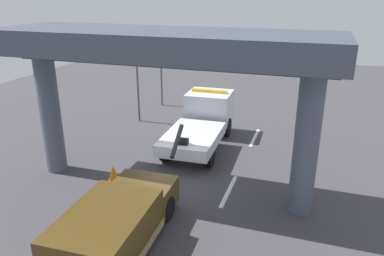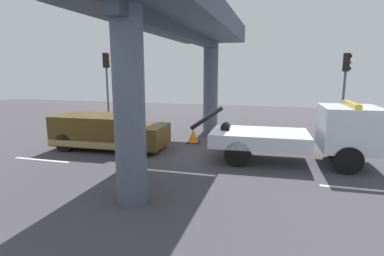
% 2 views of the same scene
% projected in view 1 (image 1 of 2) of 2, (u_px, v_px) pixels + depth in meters
% --- Properties ---
extents(ground_plane, '(60.00, 40.00, 0.10)m').
position_uv_depth(ground_plane, '(171.00, 182.00, 15.58)').
color(ground_plane, '#423F44').
extents(lane_stripe_mid, '(2.60, 0.16, 0.01)m').
position_uv_depth(lane_stripe_mid, '(229.00, 191.00, 14.83)').
color(lane_stripe_mid, silver).
rests_on(lane_stripe_mid, ground).
extents(lane_stripe_east, '(2.60, 0.16, 0.01)m').
position_uv_depth(lane_stripe_east, '(255.00, 138.00, 20.16)').
color(lane_stripe_east, silver).
rests_on(lane_stripe_east, ground).
extents(tow_truck_white, '(7.29, 2.61, 2.46)m').
position_uv_depth(tow_truck_white, '(203.00, 120.00, 19.20)').
color(tow_truck_white, silver).
rests_on(tow_truck_white, ground).
extents(towed_van_green, '(5.27, 2.38, 1.58)m').
position_uv_depth(towed_van_green, '(116.00, 226.00, 11.34)').
color(towed_van_green, '#4C3814').
rests_on(towed_van_green, ground).
extents(overpass_structure, '(3.60, 12.34, 6.15)m').
position_uv_depth(overpass_structure, '(162.00, 58.00, 13.28)').
color(overpass_structure, '#4C5666').
rests_on(overpass_structure, ground).
extents(traffic_light_far, '(0.39, 0.32, 4.48)m').
position_uv_depth(traffic_light_far, '(137.00, 67.00, 21.61)').
color(traffic_light_far, '#515456').
rests_on(traffic_light_far, ground).
extents(traffic_light_mid, '(0.39, 0.32, 4.43)m').
position_uv_depth(traffic_light_mid, '(161.00, 58.00, 24.74)').
color(traffic_light_mid, '#515456').
rests_on(traffic_light_mid, ground).
extents(traffic_cone_orange, '(0.61, 0.61, 0.72)m').
position_uv_depth(traffic_cone_orange, '(114.00, 174.00, 15.42)').
color(traffic_cone_orange, orange).
rests_on(traffic_cone_orange, ground).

